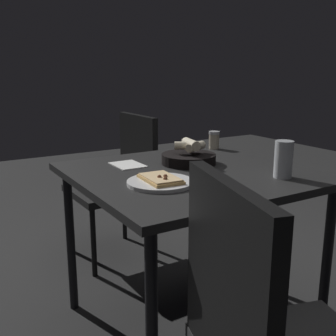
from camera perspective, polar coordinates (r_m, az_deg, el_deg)
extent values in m
plane|color=#2B2B2B|center=(2.02, 2.90, -20.54)|extent=(8.00, 8.00, 0.00)
cube|color=black|center=(1.73, 3.18, -0.86)|extent=(0.91, 0.94, 0.03)
cylinder|color=black|center=(2.02, -13.29, -9.87)|extent=(0.04, 0.04, 0.69)
cylinder|color=black|center=(1.38, -2.26, -21.51)|extent=(0.04, 0.04, 0.69)
cylinder|color=black|center=(2.37, 5.90, -5.96)|extent=(0.04, 0.04, 0.69)
cylinder|color=black|center=(1.85, 21.01, -12.61)|extent=(0.04, 0.04, 0.69)
cylinder|color=white|center=(1.52, -1.06, -2.00)|extent=(0.25, 0.25, 0.01)
cube|color=tan|center=(1.52, -1.06, -1.57)|extent=(0.19, 0.13, 0.01)
cube|color=#F4CC91|center=(1.52, -1.06, -1.28)|extent=(0.17, 0.12, 0.01)
sphere|color=brown|center=(1.48, -0.37, -1.52)|extent=(0.02, 0.02, 0.02)
sphere|color=brown|center=(1.51, -0.37, -1.15)|extent=(0.02, 0.02, 0.02)
sphere|color=brown|center=(1.50, -1.19, -1.25)|extent=(0.02, 0.02, 0.02)
cylinder|color=black|center=(1.84, 2.87, 1.26)|extent=(0.24, 0.24, 0.05)
cylinder|color=beige|center=(1.82, 3.87, 2.97)|extent=(0.08, 0.12, 0.04)
cylinder|color=beige|center=(1.83, 3.17, 3.31)|extent=(0.12, 0.07, 0.04)
cylinder|color=beige|center=(1.83, 2.48, 3.11)|extent=(0.08, 0.10, 0.04)
cylinder|color=red|center=(1.79, 3.40, 0.83)|extent=(0.06, 0.06, 0.03)
cylinder|color=silver|center=(1.66, 15.66, 1.15)|extent=(0.07, 0.07, 0.15)
cylinder|color=#C18014|center=(1.67, 15.60, 0.24)|extent=(0.06, 0.06, 0.09)
cylinder|color=#BFB299|center=(2.20, 6.37, 3.67)|extent=(0.05, 0.05, 0.08)
cylinder|color=maroon|center=(2.20, 6.36, 3.22)|extent=(0.05, 0.05, 0.04)
cylinder|color=#B7B7BC|center=(2.19, 6.40, 4.87)|extent=(0.06, 0.06, 0.01)
cube|color=white|center=(1.83, -5.59, 0.44)|extent=(0.16, 0.12, 0.00)
cube|color=black|center=(0.94, 8.05, -15.74)|extent=(0.41, 0.15, 0.47)
cube|color=black|center=(2.51, -8.11, -3.12)|extent=(0.45, 0.45, 0.04)
cube|color=black|center=(2.54, -4.17, 2.58)|extent=(0.42, 0.05, 0.42)
cylinder|color=black|center=(2.68, -13.39, -7.21)|extent=(0.03, 0.03, 0.40)
cylinder|color=black|center=(2.35, -10.24, -10.10)|extent=(0.03, 0.03, 0.40)
cylinder|color=black|center=(2.81, -6.05, -5.87)|extent=(0.03, 0.03, 0.40)
cylinder|color=black|center=(2.50, -2.09, -8.36)|extent=(0.03, 0.03, 0.40)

